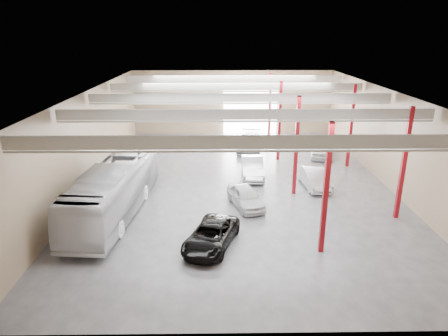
{
  "coord_description": "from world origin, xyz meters",
  "views": [
    {
      "loc": [
        -1.59,
        -28.49,
        11.05
      ],
      "look_at": [
        -1.22,
        -2.75,
        2.2
      ],
      "focal_mm": 32.0,
      "sensor_mm": 36.0,
      "label": 1
    }
  ],
  "objects_px": {
    "car_right_far": "(322,147)",
    "car_right_near": "(313,177)",
    "car_row_c": "(249,142)",
    "car_row_b": "(252,167)",
    "black_sedan": "(211,236)",
    "car_row_a": "(245,197)",
    "coach_bus": "(115,189)"
  },
  "relations": [
    {
      "from": "car_right_far",
      "to": "car_right_near",
      "type": "bearing_deg",
      "value": -94.2
    },
    {
      "from": "car_row_c",
      "to": "car_row_b",
      "type": "bearing_deg",
      "value": -83.88
    },
    {
      "from": "black_sedan",
      "to": "car_right_far",
      "type": "relative_size",
      "value": 0.94
    },
    {
      "from": "car_row_a",
      "to": "car_right_near",
      "type": "relative_size",
      "value": 0.9
    },
    {
      "from": "car_row_b",
      "to": "car_right_near",
      "type": "relative_size",
      "value": 1.06
    },
    {
      "from": "car_right_near",
      "to": "car_right_far",
      "type": "height_order",
      "value": "car_right_far"
    },
    {
      "from": "car_row_c",
      "to": "black_sedan",
      "type": "bearing_deg",
      "value": -92.06
    },
    {
      "from": "car_row_c",
      "to": "car_right_far",
      "type": "xyz_separation_m",
      "value": [
        6.63,
        -1.91,
        0.05
      ]
    },
    {
      "from": "black_sedan",
      "to": "car_row_a",
      "type": "relative_size",
      "value": 1.16
    },
    {
      "from": "car_row_a",
      "to": "car_right_far",
      "type": "distance_m",
      "value": 13.75
    },
    {
      "from": "car_row_c",
      "to": "car_right_near",
      "type": "xyz_separation_m",
      "value": [
        4.08,
        -9.66,
        -0.06
      ]
    },
    {
      "from": "car_right_far",
      "to": "black_sedan",
      "type": "bearing_deg",
      "value": -107.35
    },
    {
      "from": "car_row_b",
      "to": "car_right_far",
      "type": "relative_size",
      "value": 0.96
    },
    {
      "from": "car_row_a",
      "to": "car_right_far",
      "type": "relative_size",
      "value": 0.81
    },
    {
      "from": "car_row_b",
      "to": "car_right_near",
      "type": "height_order",
      "value": "car_row_b"
    },
    {
      "from": "black_sedan",
      "to": "car_row_c",
      "type": "distance_m",
      "value": 18.71
    },
    {
      "from": "car_right_near",
      "to": "car_row_c",
      "type": "bearing_deg",
      "value": 107.12
    },
    {
      "from": "car_row_a",
      "to": "car_row_b",
      "type": "relative_size",
      "value": 0.85
    },
    {
      "from": "car_right_near",
      "to": "car_right_far",
      "type": "xyz_separation_m",
      "value": [
        2.55,
        7.75,
        0.11
      ]
    },
    {
      "from": "coach_bus",
      "to": "black_sedan",
      "type": "height_order",
      "value": "coach_bus"
    },
    {
      "from": "coach_bus",
      "to": "car_row_c",
      "type": "xyz_separation_m",
      "value": [
        9.54,
        14.17,
        -0.86
      ]
    },
    {
      "from": "coach_bus",
      "to": "car_row_b",
      "type": "relative_size",
      "value": 2.51
    },
    {
      "from": "car_row_a",
      "to": "car_right_near",
      "type": "height_order",
      "value": "car_right_near"
    },
    {
      "from": "black_sedan",
      "to": "car_row_b",
      "type": "bearing_deg",
      "value": 92.34
    },
    {
      "from": "coach_bus",
      "to": "car_row_b",
      "type": "bearing_deg",
      "value": 40.87
    },
    {
      "from": "car_row_b",
      "to": "car_right_far",
      "type": "height_order",
      "value": "car_right_far"
    },
    {
      "from": "car_right_near",
      "to": "car_row_a",
      "type": "bearing_deg",
      "value": -152.22
    },
    {
      "from": "car_right_near",
      "to": "car_right_far",
      "type": "distance_m",
      "value": 8.15
    },
    {
      "from": "car_row_c",
      "to": "car_right_near",
      "type": "distance_m",
      "value": 10.49
    },
    {
      "from": "coach_bus",
      "to": "black_sedan",
      "type": "distance_m",
      "value": 7.5
    },
    {
      "from": "car_row_b",
      "to": "black_sedan",
      "type": "bearing_deg",
      "value": -104.93
    },
    {
      "from": "car_row_c",
      "to": "car_right_far",
      "type": "bearing_deg",
      "value": -7.63
    }
  ]
}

